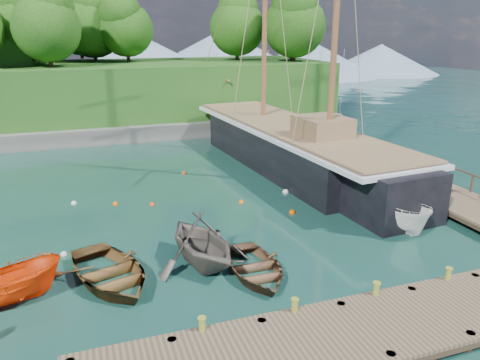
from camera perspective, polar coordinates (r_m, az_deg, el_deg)
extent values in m
plane|color=#183C2C|center=(20.06, 2.84, -8.94)|extent=(160.00, 160.00, 0.00)
cube|color=#4C3B2B|center=(15.85, 19.18, -15.70)|extent=(20.00, 3.20, 0.12)
cube|color=black|center=(15.94, 19.12, -16.18)|extent=(20.00, 3.20, 0.20)
cube|color=#4C3B2B|center=(31.02, 17.88, 1.12)|extent=(3.20, 24.00, 0.12)
cube|color=black|center=(31.07, 17.86, 0.83)|extent=(3.20, 24.00, 0.20)
cylinder|color=black|center=(40.16, 6.36, 4.87)|extent=(0.28, 0.28, 1.10)
cylinder|color=black|center=(41.33, 9.63, 5.10)|extent=(0.28, 0.28, 1.10)
cylinder|color=olive|center=(14.86, -4.56, -19.69)|extent=(0.26, 0.26, 0.45)
cylinder|color=olive|center=(15.71, 6.59, -17.41)|extent=(0.26, 0.26, 0.45)
cylinder|color=olive|center=(17.05, 16.04, -14.94)|extent=(0.26, 0.26, 0.45)
cylinder|color=olive|center=(18.78, 23.75, -12.58)|extent=(0.26, 0.26, 0.45)
imported|color=brown|center=(18.63, -15.53, -11.89)|extent=(4.82, 5.72, 1.01)
imported|color=#5C564E|center=(19.25, -4.64, -10.20)|extent=(4.73, 5.19, 2.35)
imported|color=brown|center=(18.45, 1.87, -11.49)|extent=(3.04, 4.17, 0.84)
imported|color=#E63D07|center=(18.50, -27.13, -13.58)|extent=(4.39, 2.24, 1.62)
imported|color=white|center=(23.81, 18.17, -5.38)|extent=(1.86, 4.54, 1.73)
cube|color=black|center=(32.19, 6.24, 3.21)|extent=(6.77, 17.30, 3.52)
cube|color=black|center=(41.72, -1.20, 6.71)|extent=(3.42, 5.53, 3.17)
cube|color=black|center=(24.67, 17.41, -2.16)|extent=(4.17, 4.63, 3.34)
cube|color=silver|center=(31.81, 6.34, 6.13)|extent=(7.23, 22.60, 0.25)
cube|color=brown|center=(31.76, 6.36, 6.57)|extent=(6.70, 22.08, 0.12)
cube|color=brown|center=(28.62, 10.02, 6.38)|extent=(2.97, 3.20, 1.20)
cylinder|color=brown|center=(44.66, -3.09, 11.49)|extent=(0.77, 6.90, 1.69)
sphere|color=silver|center=(21.23, -20.69, -8.57)|extent=(0.29, 0.29, 0.29)
sphere|color=#D24510|center=(25.68, -10.69, -3.04)|extent=(0.29, 0.29, 0.29)
sphere|color=orange|center=(25.60, 0.16, -2.79)|extent=(0.29, 0.29, 0.29)
sphere|color=silver|center=(27.30, 5.57, -1.53)|extent=(0.36, 0.36, 0.36)
sphere|color=#D35B03|center=(26.21, -14.96, -2.92)|extent=(0.32, 0.32, 0.32)
sphere|color=#DF5516|center=(30.94, -6.86, 0.79)|extent=(0.30, 0.30, 0.30)
sphere|color=white|center=(27.00, -19.59, -2.75)|extent=(0.30, 0.30, 0.30)
sphere|color=#E14E00|center=(24.33, 6.36, -4.04)|extent=(0.35, 0.35, 0.35)
cube|color=#474744|center=(41.43, -20.56, 5.02)|extent=(50.00, 4.00, 1.40)
cube|color=#234915|center=(46.95, -20.84, 9.38)|extent=(50.00, 14.00, 6.00)
cylinder|color=#382616|center=(47.97, 6.58, 15.02)|extent=(0.36, 0.36, 1.40)
sphere|color=#174410|center=(47.91, 6.70, 18.12)|extent=(6.00, 6.00, 6.00)
cylinder|color=#382616|center=(48.09, -13.48, 14.66)|extent=(0.36, 0.36, 1.40)
sphere|color=#174410|center=(48.04, -13.68, 17.39)|extent=(5.13, 5.13, 5.13)
cylinder|color=#382616|center=(46.91, -24.03, 13.57)|extent=(0.36, 0.36, 1.40)
sphere|color=#174410|center=(46.85, -24.44, 16.65)|extent=(5.82, 5.82, 5.82)
cylinder|color=#382616|center=(50.00, -17.24, 14.47)|extent=(0.36, 0.36, 1.40)
sphere|color=#174410|center=(49.94, -17.53, 17.46)|extent=(6.05, 6.05, 6.05)
cylinder|color=#382616|center=(48.95, 6.25, 15.08)|extent=(0.36, 0.36, 1.40)
sphere|color=#174410|center=(48.89, 6.34, 17.62)|extent=(4.77, 4.77, 4.77)
cylinder|color=#382616|center=(43.18, -22.13, 13.55)|extent=(0.36, 0.36, 1.40)
sphere|color=#174410|center=(43.12, -22.52, 16.73)|extent=(5.47, 5.47, 5.47)
cylinder|color=#382616|center=(49.67, -0.36, 15.22)|extent=(0.36, 0.36, 1.40)
sphere|color=#174410|center=(49.61, -0.37, 18.04)|extent=(5.55, 5.55, 5.55)
cylinder|color=#382616|center=(54.44, -23.36, 14.06)|extent=(0.36, 0.36, 1.40)
sphere|color=#174410|center=(54.39, -23.72, 16.86)|extent=(6.25, 6.25, 6.25)
cylinder|color=#382616|center=(54.97, -18.74, 14.58)|extent=(0.36, 0.36, 1.40)
sphere|color=#174410|center=(54.92, -19.02, 17.24)|extent=(5.89, 5.89, 5.89)
cylinder|color=#382616|center=(47.89, -26.09, 13.37)|extent=(0.36, 0.36, 1.40)
sphere|color=#174410|center=(47.83, -26.54, 16.48)|extent=(6.08, 6.08, 6.08)
cone|color=#728CA5|center=(90.71, -2.13, 15.06)|extent=(36.00, 36.00, 9.00)
cone|color=#728CA5|center=(97.62, 8.36, 14.50)|extent=(28.00, 28.00, 7.00)
cone|color=#728CA5|center=(87.49, -11.85, 14.27)|extent=(32.00, 32.00, 8.00)
cone|color=#728CA5|center=(106.53, 16.75, 13.96)|extent=(24.00, 24.00, 6.00)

